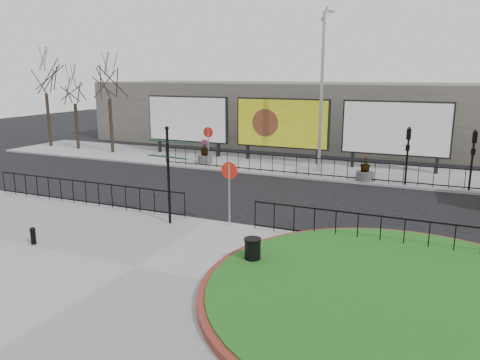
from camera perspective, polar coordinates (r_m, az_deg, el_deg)
The scene contains 25 objects.
ground at distance 18.62m, azimuth -3.56°, elevation -5.21°, with size 90.00×90.00×0.00m, color black.
pavement_near at distance 14.63m, azimuth -12.72°, elevation -10.46°, with size 30.00×10.00×0.12m, color gray.
pavement_far at distance 29.44m, azimuth 7.20°, elevation 1.61°, with size 44.00×6.00×0.12m, color gray.
brick_edge at distance 12.97m, azimuth 18.95°, elevation -13.29°, with size 10.40×10.40×0.18m, color maroon.
grass_lawn at distance 12.97m, azimuth 18.96°, elevation -13.21°, with size 10.00×10.00×0.22m, color #154712.
railing_near_left at distance 21.54m, azimuth -18.30°, elevation -1.48°, with size 10.00×0.10×1.10m, color black, non-canonical shape.
railing_near_right at distance 16.31m, azimuth 16.76°, elevation -5.93°, with size 9.00×0.10×1.10m, color black, non-canonical shape.
railing_far at distance 26.50m, azimuth 7.62°, elevation 1.68°, with size 18.00×0.10×1.10m, color black, non-canonical shape.
speed_sign_far at distance 28.61m, azimuth -3.89°, elevation 5.12°, with size 0.64×0.07×2.47m.
speed_sign_near at distance 17.33m, azimuth -1.30°, elevation 0.02°, with size 0.64×0.07×2.47m.
billboard_left at distance 33.31m, azimuth -6.43°, elevation 7.36°, with size 6.20×0.31×4.10m.
billboard_mid at distance 30.42m, azimuth 5.14°, elevation 6.86°, with size 6.20×0.31×4.10m.
billboard_right at distance 28.96m, azimuth 18.44°, elevation 5.95°, with size 6.20×0.31×4.10m.
lamp_post at distance 27.53m, azimuth 9.93°, elevation 10.74°, with size 0.74×0.18×9.23m.
signal_pole_a at distance 25.36m, azimuth 19.78°, elevation 3.80°, with size 0.22×0.26×3.00m.
signal_pole_b at distance 25.34m, azimuth 26.55°, elevation 3.19°, with size 0.22×0.26×3.00m.
tree_left at distance 35.15m, azimuth -15.58°, elevation 8.93°, with size 2.00×2.00×7.00m, color #2D2119, non-canonical shape.
tree_mid at distance 37.70m, azimuth -19.43°, elevation 8.30°, with size 2.00×2.00×6.20m, color #2D2119, non-canonical shape.
tree_far at distance 39.91m, azimuth -22.50°, elevation 9.22°, with size 2.00×2.00×7.50m, color #2D2119, non-canonical shape.
building_backdrop at distance 38.71m, azimuth 11.61°, elevation 7.80°, with size 40.00×10.00×5.00m, color #605D54.
fingerpost_sign at distance 17.79m, azimuth -8.75°, elevation 1.74°, with size 1.76×0.43×3.75m.
bollard at distance 17.37m, azimuth -23.92°, elevation -6.13°, with size 0.20×0.20×0.60m.
litter_bin at distance 14.17m, azimuth 1.54°, elevation -8.76°, with size 0.52×0.52×0.86m.
planter_a at distance 30.16m, azimuth -4.32°, elevation 3.17°, with size 0.95×0.95×1.52m.
planter_c at distance 25.99m, azimuth 14.99°, elevation 1.05°, with size 0.93×0.93×1.42m.
Camera 1 is at (8.17, -15.69, 5.79)m, focal length 35.00 mm.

